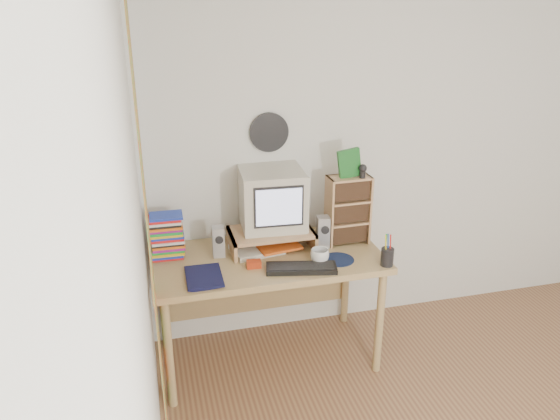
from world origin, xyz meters
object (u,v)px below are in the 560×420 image
dvd_stack (167,236)px  keyboard (301,268)px  mug (320,256)px  diary (186,277)px  crt_monitor (273,200)px  cd_rack (348,210)px  desk (265,271)px

dvd_stack → keyboard: bearing=-25.4°
keyboard → mug: size_ratio=3.66×
dvd_stack → diary: 0.36m
keyboard → dvd_stack: dvd_stack is taller
crt_monitor → cd_rack: 0.48m
mug → cd_rack: bearing=42.1°
keyboard → diary: bearing=-171.1°
desk → diary: size_ratio=5.68×
desk → dvd_stack: bearing=172.1°
desk → keyboard: size_ratio=3.44×
crt_monitor → keyboard: (0.07, -0.38, -0.29)m
cd_rack → dvd_stack: bearing=174.8°
desk → cd_rack: 0.65m
crt_monitor → cd_rack: size_ratio=0.87×
desk → dvd_stack: size_ratio=5.12×
crt_monitor → diary: (-0.58, -0.34, -0.28)m
crt_monitor → dvd_stack: bearing=-175.8°
crt_monitor → diary: size_ratio=1.56×
desk → diary: (-0.51, -0.25, 0.16)m
cd_rack → diary: cd_rack is taller
crt_monitor → dvd_stack: (-0.66, -0.01, -0.17)m
desk → mug: 0.40m
crt_monitor → mug: size_ratio=3.45×
dvd_stack → cd_rack: 1.13m
desk → dvd_stack: (-0.58, 0.08, 0.27)m
keyboard → crt_monitor: bearing=113.8°
diary → desk: bearing=27.2°
cd_rack → mug: (-0.26, -0.23, -0.18)m
keyboard → dvd_stack: (-0.73, 0.37, 0.12)m
dvd_stack → diary: size_ratio=1.11×
diary → dvd_stack: bearing=104.1°
desk → mug: size_ratio=12.58×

